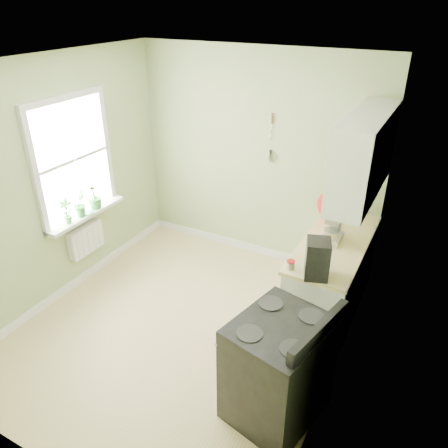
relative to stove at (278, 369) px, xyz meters
The scene contains 21 objects.
floor 1.46m from the stove, 158.03° to the left, with size 3.20×3.60×0.02m, color tan.
ceiling 2.62m from the stove, 158.03° to the left, with size 3.20×3.60×0.02m, color white.
wall_back 2.79m from the stove, 118.78° to the left, with size 3.20×0.02×2.70m, color #A9BC80.
wall_left 3.06m from the stove, 169.88° to the left, with size 0.02×3.60×2.70m, color #A9BC80.
wall_right 1.06m from the stove, 57.18° to the left, with size 0.02×3.60×2.70m, color #A9BC80.
base_cabinets 1.52m from the stove, 89.15° to the left, with size 0.60×1.60×0.87m, color white.
countertop 1.57m from the stove, 89.53° to the left, with size 0.64×1.60×0.04m, color #F2DA94.
upper_cabinets 2.12m from the stove, 84.79° to the left, with size 0.35×1.40×0.80m, color white.
window 3.16m from the stove, 164.09° to the left, with size 0.06×1.14×1.44m.
window_sill 2.93m from the stove, 163.69° to the left, with size 0.18×1.14×0.04m, color white.
radiator 2.92m from the stove, 164.80° to the left, with size 0.12×0.50×0.35m, color white.
wall_utensils 2.76m from the stove, 115.15° to the left, with size 0.02×0.14×0.58m.
stove is the anchor object (origin of this frame).
stand_mixer 1.63m from the stove, 91.10° to the left, with size 0.19×0.32×0.38m.
kettle 2.31m from the stove, 95.83° to the left, with size 0.17×0.10×0.18m.
coffee_maker 1.02m from the stove, 89.09° to the left, with size 0.27×0.29×0.37m.
red_tray 2.07m from the stove, 95.85° to the left, with size 0.34×0.34×0.02m, color red.
jar 0.97m from the stove, 105.59° to the left, with size 0.08×0.08×0.09m.
plant_a 2.88m from the stove, 169.33° to the left, with size 0.16×0.11×0.30m, color #2F7F2D.
plant_b 2.93m from the stove, 165.19° to the left, with size 0.17×0.14×0.31m, color #2F7F2D.
plant_c 3.00m from the stove, 160.67° to the left, with size 0.17×0.17×0.30m, color #2F7F2D.
Camera 1 is at (2.10, -3.02, 3.21)m, focal length 35.00 mm.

